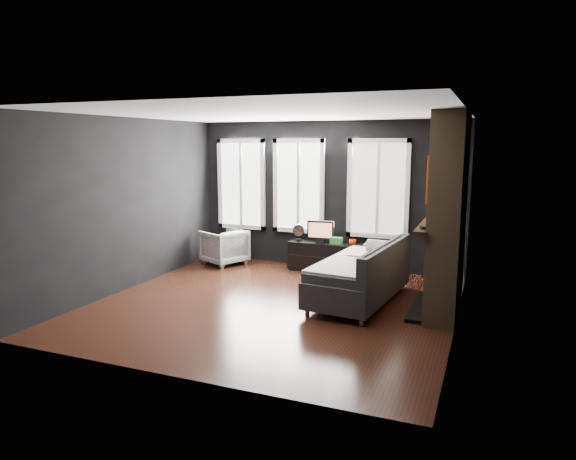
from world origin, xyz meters
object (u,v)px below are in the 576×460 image
at_px(book, 365,238).
at_px(mug, 353,241).
at_px(monitor, 320,230).
at_px(mantel_vase, 433,212).
at_px(sofa, 359,272).
at_px(media_console, 332,257).
at_px(armchair, 224,245).

bearing_deg(book, mug, -144.78).
bearing_deg(monitor, mantel_vase, -33.09).
bearing_deg(mug, book, 35.22).
bearing_deg(sofa, book, 107.10).
bearing_deg(book, mantel_vase, -42.96).
relative_size(mug, mantel_vase, 0.69).
bearing_deg(mantel_vase, monitor, 151.82).
relative_size(sofa, media_console, 1.36).
bearing_deg(mantel_vase, media_console, 148.60).
relative_size(sofa, monitor, 4.19).
xyz_separation_m(media_console, monitor, (-0.21, -0.02, 0.49)).
height_order(sofa, monitor, monitor).
height_order(sofa, mantel_vase, mantel_vase).
xyz_separation_m(media_console, mug, (0.40, -0.08, 0.33)).
distance_m(armchair, monitor, 1.92).
xyz_separation_m(sofa, media_console, (-0.90, 1.58, -0.18)).
relative_size(armchair, mug, 5.69).
bearing_deg(monitor, media_console, 1.72).
bearing_deg(mantel_vase, sofa, -154.65).
bearing_deg(monitor, book, 0.31).
bearing_deg(mug, mantel_vase, -35.93).
distance_m(monitor, mantel_vase, 2.41).
distance_m(sofa, book, 1.67).
bearing_deg(sofa, armchair, 161.80).
height_order(monitor, mantel_vase, mantel_vase).
xyz_separation_m(mug, book, (0.18, 0.13, 0.06)).
height_order(sofa, armchair, sofa).
distance_m(mug, mantel_vase, 1.93).
xyz_separation_m(sofa, mug, (-0.50, 1.50, 0.14)).
relative_size(media_console, monitor, 3.08).
bearing_deg(media_console, monitor, -172.37).
bearing_deg(monitor, armchair, -178.68).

